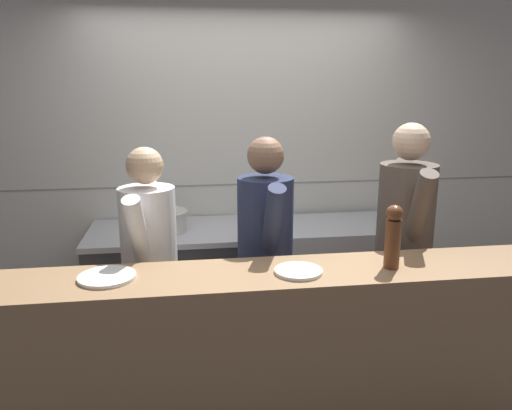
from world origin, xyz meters
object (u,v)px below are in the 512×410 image
(stock_pot, at_px, (164,220))
(pepper_mill, at_px, (393,235))
(plated_dish_main, at_px, (107,277))
(chef_line, at_px, (403,244))
(chef_head_cook, at_px, (150,266))
(chef_sous, at_px, (265,257))
(oven_range, at_px, (171,286))
(plated_dish_appetiser, at_px, (298,271))

(stock_pot, xyz_separation_m, pepper_mill, (1.20, -1.26, 0.22))
(plated_dish_main, height_order, chef_line, chef_line)
(chef_head_cook, distance_m, chef_sous, 0.69)
(stock_pot, distance_m, plated_dish_main, 1.23)
(stock_pot, bearing_deg, pepper_mill, -46.29)
(oven_range, relative_size, chef_sous, 0.71)
(pepper_mill, bearing_deg, chef_line, 59.74)
(chef_line, bearing_deg, pepper_mill, -114.24)
(oven_range, distance_m, chef_sous, 1.06)
(stock_pot, height_order, chef_line, chef_line)
(chef_sous, bearing_deg, plated_dish_main, -152.07)
(plated_dish_main, bearing_deg, chef_line, 15.83)
(oven_range, relative_size, stock_pot, 3.37)
(oven_range, xyz_separation_m, plated_dish_appetiser, (0.69, -1.29, 0.59))
(plated_dish_appetiser, bearing_deg, plated_dish_main, 176.51)
(oven_range, xyz_separation_m, chef_sous, (0.61, -0.73, 0.47))
(pepper_mill, height_order, chef_line, chef_line)
(chef_line, bearing_deg, chef_head_cook, -174.16)
(pepper_mill, bearing_deg, chef_sous, 135.76)
(pepper_mill, distance_m, chef_head_cook, 1.41)
(plated_dish_main, bearing_deg, oven_range, 78.39)
(oven_range, distance_m, chef_line, 1.74)
(oven_range, bearing_deg, plated_dish_main, -101.61)
(plated_dish_main, height_order, pepper_mill, pepper_mill)
(plated_dish_main, height_order, chef_sous, chef_sous)
(stock_pot, xyz_separation_m, plated_dish_main, (-0.23, -1.20, 0.06))
(plated_dish_appetiser, relative_size, chef_sous, 0.15)
(plated_dish_main, bearing_deg, chef_head_cook, 71.47)
(pepper_mill, relative_size, chef_line, 0.19)
(plated_dish_appetiser, xyz_separation_m, chef_line, (0.81, 0.55, -0.08))
(plated_dish_appetiser, bearing_deg, chef_sous, 98.05)
(plated_dish_appetiser, relative_size, chef_head_cook, 0.15)
(plated_dish_main, xyz_separation_m, chef_line, (1.75, 0.50, -0.08))
(plated_dish_main, relative_size, chef_line, 0.16)
(pepper_mill, relative_size, chef_head_cook, 0.21)
(plated_dish_appetiser, distance_m, chef_head_cook, 0.96)
(plated_dish_main, xyz_separation_m, chef_sous, (0.86, 0.50, -0.12))
(oven_range, relative_size, plated_dish_appetiser, 4.83)
(chef_sous, bearing_deg, pepper_mill, -46.48)
(plated_dish_main, distance_m, chef_sous, 1.00)
(chef_head_cook, distance_m, chef_line, 1.58)
(pepper_mill, xyz_separation_m, chef_line, (0.32, 0.55, -0.24))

